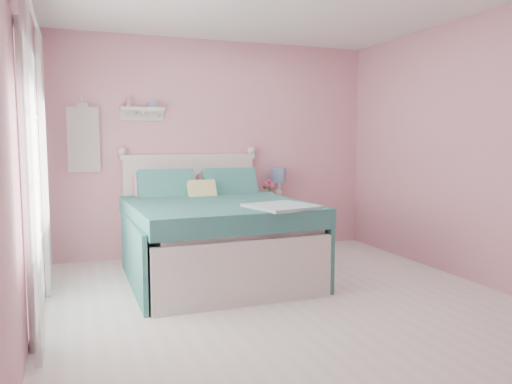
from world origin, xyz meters
TOP-DOWN VIEW (x-y plane):
  - floor at (0.00, 0.00)m, footprint 4.50×4.50m
  - room_shell at (0.00, 0.00)m, footprint 4.50×4.50m
  - bed at (-0.35, 1.19)m, footprint 1.72×2.14m
  - nightstand at (0.68, 2.01)m, footprint 0.45×0.44m
  - table_lamp at (0.76, 2.08)m, footprint 0.20×0.20m
  - vase at (0.61, 2.02)m, footprint 0.19×0.19m
  - teacup at (0.63, 1.87)m, footprint 0.12×0.12m
  - roses at (0.61, 2.02)m, footprint 0.14×0.11m
  - wall_shelf at (-0.90, 2.19)m, footprint 0.50×0.15m
  - hanging_dress at (-1.55, 2.18)m, footprint 0.34×0.03m
  - french_door at (-1.97, 0.40)m, footprint 0.04×1.32m
  - curtain_near at (-1.92, -0.34)m, footprint 0.04×0.40m
  - curtain_far at (-1.92, 1.14)m, footprint 0.04×0.40m

SIDE VIEW (x-z plane):
  - floor at x=0.00m, z-range 0.00..0.00m
  - nightstand at x=0.68m, z-range 0.00..0.65m
  - bed at x=-0.35m, z-range -0.20..1.02m
  - teacup at x=0.63m, z-range 0.64..0.72m
  - vase at x=0.61m, z-range 0.64..0.81m
  - roses at x=0.61m, z-range 0.78..0.90m
  - table_lamp at x=0.76m, z-range 0.72..1.12m
  - french_door at x=-1.97m, z-range -0.01..2.15m
  - curtain_near at x=-1.92m, z-range 0.02..2.34m
  - curtain_far at x=-1.92m, z-range 0.02..2.34m
  - hanging_dress at x=-1.55m, z-range 1.04..1.76m
  - room_shell at x=0.00m, z-range -0.67..3.83m
  - wall_shelf at x=-0.90m, z-range 1.61..1.86m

